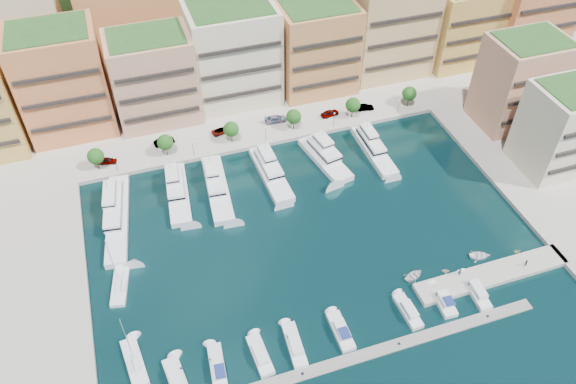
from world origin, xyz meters
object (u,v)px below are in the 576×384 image
object	(u,v)px
yacht_5	(373,147)
cruiser_6	(408,311)
yacht_1	(177,191)
tender_3	(517,251)
tender_1	(445,271)
tender_0	(414,276)
car_3	(276,119)
cruiser_8	(476,291)
car_2	(221,131)
tender_2	(480,256)
tree_3	(294,117)
person_0	(460,272)
tree_4	(353,105)
cruiser_4	(341,331)
sailboat_0	(135,363)
yacht_0	(117,214)
lamppost_0	(115,162)
sailboat_1	(120,285)
yacht_4	(324,156)
cruiser_7	(443,301)
lamppost_1	(193,146)
lamppost_4	(399,104)
yacht_3	(270,170)
car_1	(164,141)
cruiser_1	(218,368)
car_0	(107,161)
tree_2	(231,129)
car_4	(330,113)
car_5	(365,107)
cruiser_3	(295,345)
person_1	(526,263)
tree_0	(96,156)
cruiser_2	(260,355)
lamppost_3	(334,117)
tree_5	(409,94)
lamppost_2	(266,131)

from	to	relation	value
yacht_5	cruiser_6	bearing A→B (deg)	-106.51
yacht_1	tender_3	bearing A→B (deg)	-31.81
tender_1	tender_0	distance (m)	6.49
tender_0	car_3	xyz separation A→B (m)	(-10.80, 55.28, 1.40)
cruiser_8	tender_3	distance (m)	14.71
yacht_1	car_2	xyz separation A→B (m)	(14.33, 17.52, 0.58)
tender_1	tender_2	bearing A→B (deg)	-61.51
tree_3	car_3	distance (m)	6.14
car_2	person_0	size ratio (longest dim) A/B	2.52
tree_4	cruiser_4	xyz separation A→B (m)	(-26.82, -58.11, -4.17)
sailboat_0	yacht_0	bearing A→B (deg)	88.49
lamppost_0	sailboat_1	bearing A→B (deg)	-95.47
yacht_1	yacht_4	size ratio (longest dim) A/B	1.07
cruiser_7	lamppost_1	bearing A→B (deg)	122.74
lamppost_4	car_3	xyz separation A→B (m)	(-31.30, 6.59, -1.99)
tender_3	yacht_3	bearing A→B (deg)	51.08
lamppost_1	cruiser_8	xyz separation A→B (m)	(42.85, -55.80, -3.28)
yacht_0	car_1	bearing A→B (deg)	56.47
cruiser_1	cruiser_8	bearing A→B (deg)	0.03
car_0	tender_3	bearing A→B (deg)	-112.14
tree_4	yacht_5	world-z (taller)	tree_4
tender_2	tree_4	bearing A→B (deg)	23.06
yacht_4	tender_3	distance (m)	47.67
tree_2	lamppost_1	size ratio (longest dim) A/B	1.35
tree_2	cruiser_1	size ratio (longest dim) A/B	0.61
car_4	car_5	distance (m)	9.78
cruiser_3	person_1	xyz separation A→B (m)	(48.53, 2.10, 1.27)
tree_3	car_3	bearing A→B (deg)	127.57
yacht_0	yacht_5	world-z (taller)	same
car_3	tree_0	bearing A→B (deg)	99.30
yacht_5	sailboat_0	xyz separation A→B (m)	(-62.43, -39.23, -0.90)
cruiser_2	cruiser_7	size ratio (longest dim) A/B	1.12
tree_2	tender_2	xyz separation A→B (m)	(38.41, -50.66, -4.30)
tender_0	lamppost_4	bearing A→B (deg)	-42.63
lamppost_1	lamppost_4	size ratio (longest dim) A/B	1.00
lamppost_3	car_1	size ratio (longest dim) A/B	0.84
yacht_3	car_3	xyz separation A→B (m)	(7.09, 17.77, 0.63)
cruiser_6	car_3	bearing A→B (deg)	95.34
cruiser_4	person_1	size ratio (longest dim) A/B	5.02
cruiser_2	cruiser_3	size ratio (longest dim) A/B	0.92
lamppost_3	car_5	distance (m)	11.48
tree_2	tree_5	xyz separation A→B (m)	(48.00, 0.00, 0.00)
lamppost_0	cruiser_6	bearing A→B (deg)	-50.17
yacht_5	cruiser_7	world-z (taller)	yacht_5
tree_0	sailboat_0	xyz separation A→B (m)	(1.38, -52.53, -4.43)
cruiser_1	tender_0	size ratio (longest dim) A/B	2.22
tender_0	tender_2	world-z (taller)	tender_2
car_5	lamppost_2	bearing A→B (deg)	107.96
car_5	tender_1	bearing A→B (deg)	-177.23
cruiser_2	cruiser_8	distance (m)	42.69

